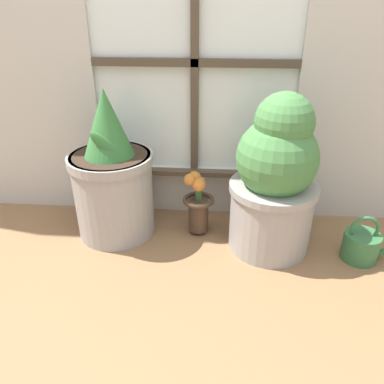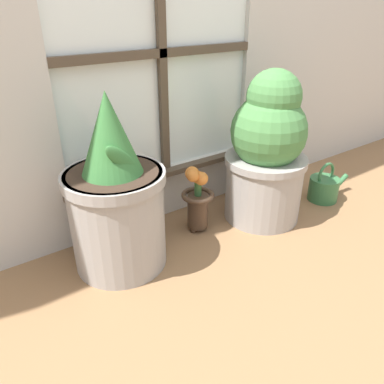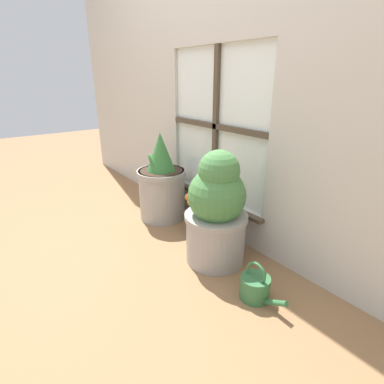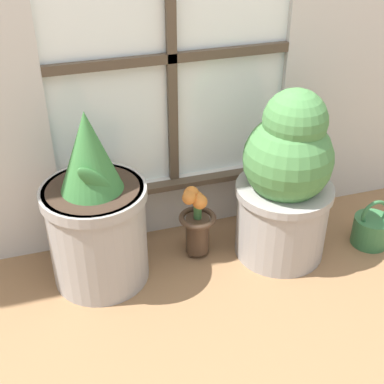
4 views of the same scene
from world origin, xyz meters
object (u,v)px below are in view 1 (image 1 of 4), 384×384
object	(u,v)px
flower_vase	(198,202)
potted_plant_left	(112,178)
watering_can	(362,245)
potted_plant_right	(275,180)

from	to	relation	value
flower_vase	potted_plant_left	bearing A→B (deg)	-177.59
potted_plant_left	watering_can	distance (m)	1.14
potted_plant_right	potted_plant_left	bearing A→B (deg)	174.68
potted_plant_right	flower_vase	world-z (taller)	potted_plant_right
flower_vase	watering_can	bearing A→B (deg)	-11.91
potted_plant_left	potted_plant_right	world-z (taller)	potted_plant_right
potted_plant_left	potted_plant_right	xyz separation A→B (m)	(0.72, -0.07, 0.05)
flower_vase	watering_can	size ratio (longest dim) A/B	1.15
potted_plant_right	watering_can	size ratio (longest dim) A/B	2.56
potted_plant_left	flower_vase	world-z (taller)	potted_plant_left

